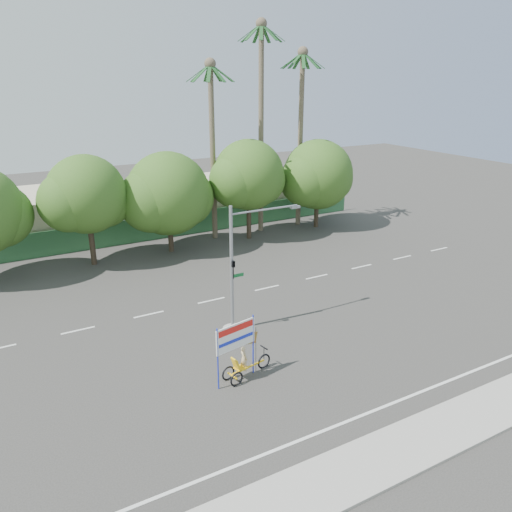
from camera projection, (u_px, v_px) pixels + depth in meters
ground at (312, 351)px, 25.32m from camera, size 120.00×120.00×0.00m
sidewalk_near at (424, 439)px, 19.13m from camera, size 50.00×2.40×0.12m
fence at (168, 226)px, 42.66m from camera, size 38.00×0.08×2.00m
building_left at (34, 218)px, 41.48m from camera, size 12.00×8.00×4.00m
building_right at (229, 196)px, 49.72m from camera, size 14.00×8.00×3.60m
tree_left at (86, 197)px, 35.19m from camera, size 6.66×5.60×8.07m
tree_center at (167, 196)px, 38.12m from camera, size 7.62×6.40×7.85m
tree_right at (248, 178)px, 41.03m from camera, size 6.90×5.80×8.36m
tree_far_right at (317, 177)px, 44.41m from camera, size 7.38×6.20×7.94m
palm_tall at (261, 110)px, 41.40m from camera, size 3.73×3.79×17.45m
palm_mid at (301, 121)px, 43.58m from camera, size 3.73×3.79×15.45m
palm_short at (212, 132)px, 39.91m from camera, size 3.73×3.79×14.45m
traffic_signal at (237, 280)px, 26.60m from camera, size 4.72×1.10×7.00m
trike_billboard at (241, 355)px, 22.66m from camera, size 3.07×1.04×3.06m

